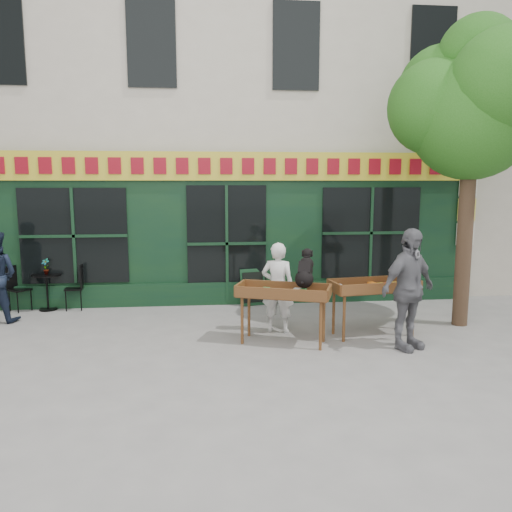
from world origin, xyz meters
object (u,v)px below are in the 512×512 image
Objects in this scene: dog at (305,267)px; man_right at (408,289)px; book_cart_center at (283,295)px; book_cart_right at (374,289)px; woman at (278,287)px; bistro_table at (47,285)px.

man_right is (1.59, -0.43, -0.31)m from dog.
book_cart_right is (1.64, 0.27, 0.00)m from book_cart_center.
bistro_table is (-4.59, 1.98, -0.27)m from woman.
dog is 1.67m from man_right.
book_cart_right is 6.66m from bistro_table.
woman reaches higher than dog.
dog is (0.35, -0.05, 0.47)m from book_cart_center.
book_cart_center is 2.13× the size of bistro_table.
woman is (0.00, 0.65, -0.01)m from book_cart_center.
book_cart_right reaches higher than bistro_table.
book_cart_center is 0.83× the size of man_right.
dog reaches higher than book_cart_right.
book_cart_center reaches higher than bistro_table.
woman is 1.03× the size of book_cart_right.
dog is 0.38× the size of book_cart_right.
man_right reaches higher than book_cart_right.
book_cart_center is 1.00× the size of woman.
man_right reaches higher than dog.
dog is at bearing 11.80° from book_cart_center.
book_cart_center is 1.03× the size of book_cart_right.
woman is 2.25m from man_right.
dog reaches higher than book_cart_center.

